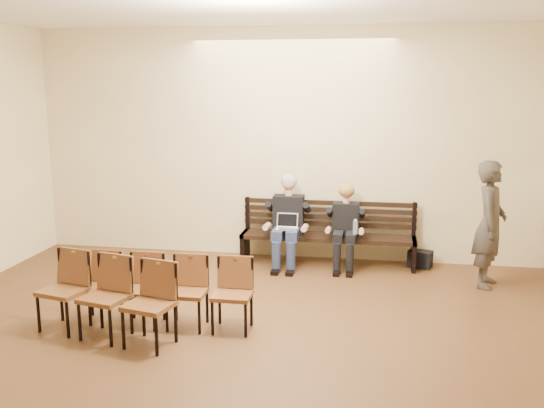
{
  "coord_description": "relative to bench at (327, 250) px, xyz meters",
  "views": [
    {
      "loc": [
        1.29,
        -4.09,
        2.7
      ],
      "look_at": [
        -0.14,
        4.05,
        1.02
      ],
      "focal_mm": 40.0,
      "sensor_mm": 36.0,
      "label": 1
    }
  ],
  "objects": [
    {
      "name": "water_bottle",
      "position": [
        0.42,
        -0.33,
        0.33
      ],
      "size": [
        0.07,
        0.07,
        0.22
      ],
      "primitive_type": "cylinder",
      "rotation": [
        0.0,
        0.0,
        -0.01
      ],
      "color": "silver",
      "rests_on": "bench"
    },
    {
      "name": "bench",
      "position": [
        0.0,
        0.0,
        0.0
      ],
      "size": [
        2.6,
        0.9,
        0.45
      ],
      "primitive_type": "cube",
      "color": "black",
      "rests_on": "ground"
    },
    {
      "name": "passerby",
      "position": [
        2.19,
        -0.6,
        0.75
      ],
      "size": [
        0.64,
        0.81,
        1.95
      ],
      "primitive_type": "imported",
      "rotation": [
        0.0,
        0.0,
        1.29
      ],
      "color": "#3C3631",
      "rests_on": "ground"
    },
    {
      "name": "chair_row_back",
      "position": [
        -2.11,
        -3.05,
        0.21
      ],
      "size": [
        1.64,
        0.82,
        0.88
      ],
      "primitive_type": "cube",
      "rotation": [
        0.0,
        0.0,
        -0.23
      ],
      "color": "brown",
      "rests_on": "ground"
    },
    {
      "name": "chair_row_front",
      "position": [
        -1.59,
        -2.65,
        0.18
      ],
      "size": [
        1.96,
        0.47,
        0.8
      ],
      "primitive_type": "cube",
      "rotation": [
        0.0,
        0.0,
        0.02
      ],
      "color": "brown",
      "rests_on": "ground"
    },
    {
      "name": "room_walls",
      "position": [
        -0.59,
        -3.86,
        2.31
      ],
      "size": [
        8.02,
        10.01,
        3.51
      ],
      "color": "#F9E9B2",
      "rests_on": "ground"
    },
    {
      "name": "seated_man",
      "position": [
        -0.58,
        -0.12,
        0.44
      ],
      "size": [
        0.56,
        0.77,
        1.33
      ],
      "primitive_type": null,
      "color": "black",
      "rests_on": "ground"
    },
    {
      "name": "seated_woman",
      "position": [
        0.27,
        -0.12,
        0.33
      ],
      "size": [
        0.47,
        0.66,
        1.1
      ],
      "primitive_type": null,
      "color": "black",
      "rests_on": "ground"
    },
    {
      "name": "bag",
      "position": [
        1.37,
        0.1,
        -0.1
      ],
      "size": [
        0.39,
        0.32,
        0.25
      ],
      "primitive_type": "cube",
      "rotation": [
        0.0,
        0.0,
        -0.31
      ],
      "color": "black",
      "rests_on": "ground"
    },
    {
      "name": "laptop",
      "position": [
        -0.58,
        -0.32,
        0.34
      ],
      "size": [
        0.36,
        0.31,
        0.23
      ],
      "primitive_type": "cube",
      "rotation": [
        0.0,
        0.0,
        0.23
      ],
      "color": "silver",
      "rests_on": "bench"
    }
  ]
}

